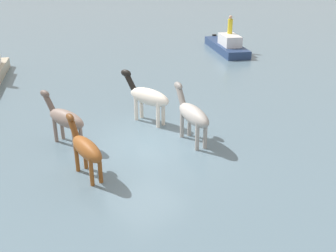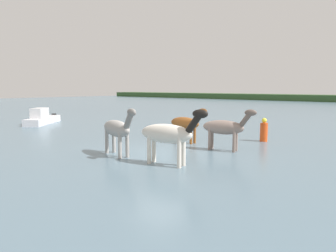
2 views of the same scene
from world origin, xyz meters
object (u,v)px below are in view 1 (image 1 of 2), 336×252
Objects in this scene: horse_dark_mare at (65,118)px; person_helmsman_aft at (230,25)px; horse_lead at (86,148)px; horse_gray_outer at (147,97)px; horse_mid_herd at (192,114)px; boat_dinghy_port at (227,46)px.

horse_dark_mare is 16.29m from person_helmsman_aft.
horse_lead is (-2.38, 0.49, -0.04)m from horse_dark_mare.
person_helmsman_aft reaches higher than horse_gray_outer.
horse_mid_herd is at bearing 127.42° from person_helmsman_aft.
horse_gray_outer is at bearing -32.07° from boat_dinghy_port.
horse_mid_herd reaches higher than horse_lead.
person_helmsman_aft is at bearing 75.06° from boat_dinghy_port.
boat_dinghy_port is 1.45m from person_helmsman_aft.
person_helmsman_aft is at bearing -78.51° from horse_dark_mare.
horse_mid_herd is 2.05× the size of person_helmsman_aft.
horse_gray_outer is (-0.22, -3.37, 0.10)m from horse_dark_mare.
horse_mid_herd reaches higher than horse_dark_mare.
person_helmsman_aft reaches higher than horse_mid_herd.
horse_mid_herd is 2.43m from horse_gray_outer.
horse_mid_herd is at bearing -23.43° from boat_dinghy_port.
horse_dark_mare is 16.23m from boat_dinghy_port.
horse_mid_herd is at bearing 172.48° from horse_gray_outer.
person_helmsman_aft is at bearing -57.61° from horse_lead.
person_helmsman_aft is (-0.10, -0.10, 1.44)m from boat_dinghy_port.
horse_mid_herd is 1.07× the size of horse_dark_mare.
person_helmsman_aft is at bearing -72.04° from horse_gray_outer.
horse_lead is at bearing 108.51° from horse_gray_outer.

